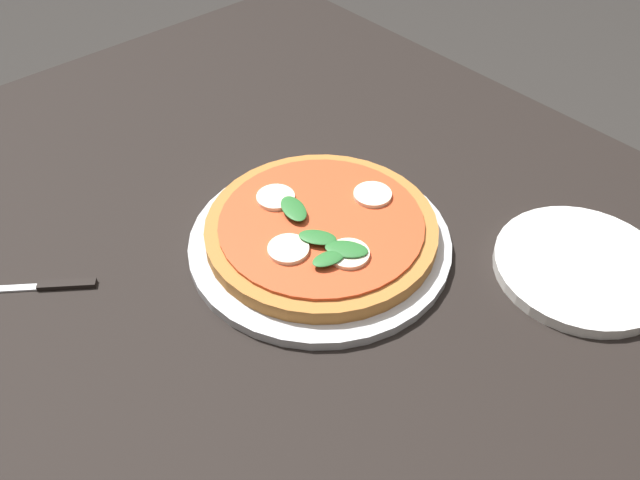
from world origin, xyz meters
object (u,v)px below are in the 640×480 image
at_px(serving_tray, 320,242).
at_px(pizza, 321,229).
at_px(dining_table, 330,322).
at_px(knife, 39,286).
at_px(plate_white, 582,267).

relative_size(serving_tray, pizza, 1.13).
relative_size(dining_table, pizza, 4.69).
xyz_separation_m(serving_tray, knife, (-0.15, -0.28, -0.00)).
distance_m(dining_table, knife, 0.34).
relative_size(serving_tray, plate_white, 1.56).
distance_m(serving_tray, plate_white, 0.30).
distance_m(dining_table, pizza, 0.13).
xyz_separation_m(dining_table, pizza, (-0.03, 0.01, 0.13)).
bearing_deg(dining_table, plate_white, 45.99).
bearing_deg(plate_white, pizza, -140.35).
bearing_deg(dining_table, pizza, 156.20).
bearing_deg(knife, pizza, 61.59).
height_order(serving_tray, plate_white, plate_white).
height_order(pizza, knife, pizza).
xyz_separation_m(plate_white, knife, (-0.38, -0.47, -0.00)).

